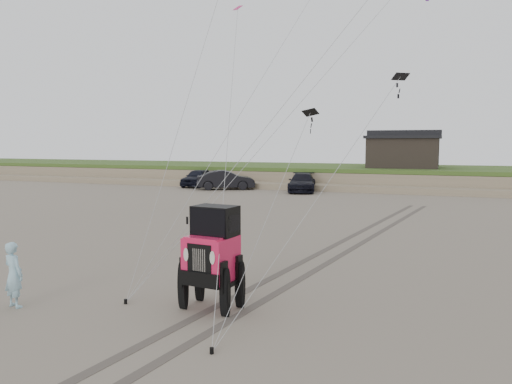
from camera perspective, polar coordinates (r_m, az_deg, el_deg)
ground at (r=11.98m, az=-8.98°, el=-13.68°), size 160.00×160.00×0.00m
dune_ridge at (r=47.72m, az=14.07°, el=1.72°), size 160.00×14.25×1.73m
cabin at (r=46.93m, az=16.49°, el=4.55°), size 6.40×5.40×3.35m
truck_a at (r=45.49m, az=-6.63°, el=1.63°), size 2.16×4.75×1.58m
truck_b at (r=42.34m, az=-3.47°, el=1.38°), size 5.15×3.66×1.61m
truck_c at (r=40.53m, az=5.29°, el=1.09°), size 3.16×5.46×1.49m
jeep at (r=12.02m, az=-5.10°, el=-8.67°), size 2.83×5.50×1.97m
man at (r=13.46m, az=-25.95°, el=-8.48°), size 0.65×0.50×1.60m
stake_main at (r=12.97m, az=-14.68°, el=-12.01°), size 0.08×0.08×0.12m
stake_aux at (r=9.87m, az=-5.09°, el=-17.62°), size 0.08×0.08×0.12m
tire_tracks at (r=18.58m, az=9.08°, el=-6.69°), size 5.22×29.74×0.01m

